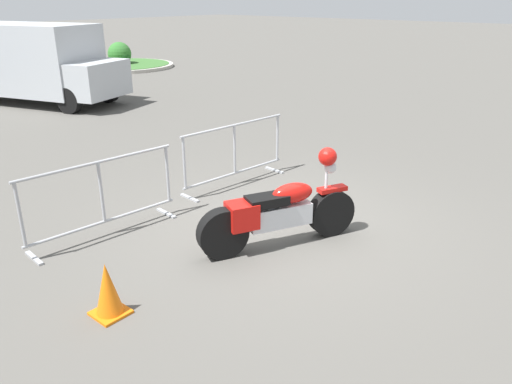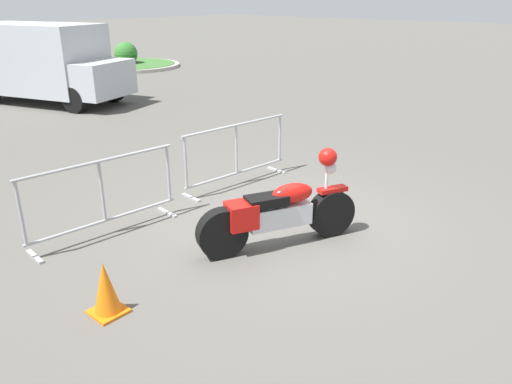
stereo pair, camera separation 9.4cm
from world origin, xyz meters
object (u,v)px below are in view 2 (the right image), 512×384
at_px(delivery_van, 42,61).
at_px(traffic_cone, 106,289).
at_px(pedestrian, 40,56).
at_px(crowd_barrier_near, 103,197).
at_px(crowd_barrier_far, 236,153).
at_px(motorcycle, 279,212).

relative_size(delivery_van, traffic_cone, 9.08).
xyz_separation_m(delivery_van, pedestrian, (1.97, 4.17, -0.32)).
bearing_deg(crowd_barrier_near, crowd_barrier_far, 0.00).
bearing_deg(motorcycle, pedestrian, 98.71).
relative_size(motorcycle, crowd_barrier_far, 0.94).
distance_m(motorcycle, traffic_cone, 2.39).
distance_m(delivery_van, pedestrian, 4.62).
relative_size(pedestrian, traffic_cone, 2.86).
bearing_deg(crowd_barrier_near, pedestrian, 66.26).
bearing_deg(crowd_barrier_far, delivery_van, 81.76).
xyz_separation_m(motorcycle, crowd_barrier_near, (-1.31, 2.00, 0.08)).
distance_m(motorcycle, crowd_barrier_far, 2.39).
distance_m(crowd_barrier_far, traffic_cone, 4.01).
relative_size(crowd_barrier_far, pedestrian, 1.31).
bearing_deg(crowd_barrier_far, crowd_barrier_near, 180.00).
height_order(pedestrian, traffic_cone, pedestrian).
distance_m(crowd_barrier_far, pedestrian, 13.91).
bearing_deg(crowd_barrier_far, motorcycle, -123.22).
distance_m(crowd_barrier_near, delivery_van, 10.17).
xyz_separation_m(motorcycle, traffic_cone, (-2.35, 0.38, -0.19)).
height_order(crowd_barrier_near, traffic_cone, crowd_barrier_near).
bearing_deg(traffic_cone, pedestrian, 65.23).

